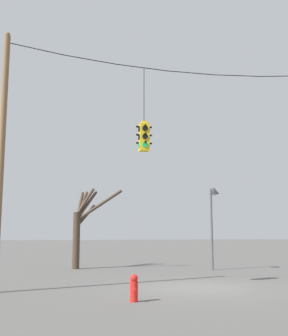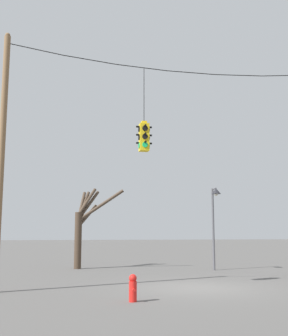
{
  "view_description": "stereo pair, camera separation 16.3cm",
  "coord_description": "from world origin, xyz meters",
  "px_view_note": "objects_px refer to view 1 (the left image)",
  "views": [
    {
      "loc": [
        -5.01,
        -14.38,
        1.9
      ],
      "look_at": [
        -1.86,
        0.22,
        4.2
      ],
      "focal_mm": 45.0,
      "sensor_mm": 36.0,
      "label": 1
    },
    {
      "loc": [
        -4.85,
        -14.42,
        1.9
      ],
      "look_at": [
        -1.86,
        0.22,
        4.2
      ],
      "focal_mm": 45.0,
      "sensor_mm": 36.0,
      "label": 2
    }
  ],
  "objects_px": {
    "traffic_light_near_left_pole": "(144,137)",
    "fire_hydrant": "(134,288)",
    "utility_pole_left": "(1,157)",
    "street_lamp": "(213,207)",
    "bare_tree": "(82,224)"
  },
  "relations": [
    {
      "from": "traffic_light_near_left_pole",
      "to": "fire_hydrant",
      "type": "relative_size",
      "value": 4.19
    },
    {
      "from": "traffic_light_near_left_pole",
      "to": "bare_tree",
      "type": "xyz_separation_m",
      "value": [
        -1.61,
        8.69,
        -2.97
      ]
    },
    {
      "from": "street_lamp",
      "to": "bare_tree",
      "type": "distance_m",
      "value": 7.15
    },
    {
      "from": "traffic_light_near_left_pole",
      "to": "fire_hydrant",
      "type": "bearing_deg",
      "value": -107.78
    },
    {
      "from": "street_lamp",
      "to": "bare_tree",
      "type": "relative_size",
      "value": 0.96
    },
    {
      "from": "utility_pole_left",
      "to": "traffic_light_near_left_pole",
      "type": "relative_size",
      "value": 2.82
    },
    {
      "from": "utility_pole_left",
      "to": "traffic_light_near_left_pole",
      "type": "xyz_separation_m",
      "value": [
        4.91,
        -0.0,
        0.92
      ]
    },
    {
      "from": "traffic_light_near_left_pole",
      "to": "fire_hydrant",
      "type": "distance_m",
      "value": 5.74
    },
    {
      "from": "utility_pole_left",
      "to": "fire_hydrant",
      "type": "height_order",
      "value": "utility_pole_left"
    },
    {
      "from": "utility_pole_left",
      "to": "traffic_light_near_left_pole",
      "type": "distance_m",
      "value": 5.0
    },
    {
      "from": "fire_hydrant",
      "to": "traffic_light_near_left_pole",
      "type": "bearing_deg",
      "value": 72.22
    },
    {
      "from": "utility_pole_left",
      "to": "bare_tree",
      "type": "height_order",
      "value": "utility_pole_left"
    },
    {
      "from": "fire_hydrant",
      "to": "utility_pole_left",
      "type": "bearing_deg",
      "value": 145.98
    },
    {
      "from": "utility_pole_left",
      "to": "fire_hydrant",
      "type": "relative_size",
      "value": 11.8
    },
    {
      "from": "utility_pole_left",
      "to": "traffic_light_near_left_pole",
      "type": "bearing_deg",
      "value": -0.0
    }
  ]
}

